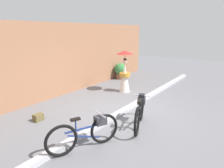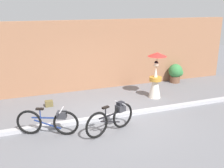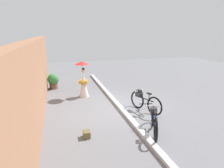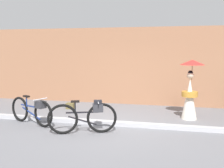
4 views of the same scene
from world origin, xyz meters
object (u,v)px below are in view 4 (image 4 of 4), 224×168
(backpack_on_pavement, at_px, (70,106))
(person_with_parasol, at_px, (190,90))
(bicycle_near_officer, at_px, (85,116))
(bicycle_far_side, at_px, (32,110))

(backpack_on_pavement, bearing_deg, person_with_parasol, -6.81)
(bicycle_near_officer, distance_m, bicycle_far_side, 1.82)
(backpack_on_pavement, bearing_deg, bicycle_near_officer, -60.90)
(bicycle_far_side, xyz_separation_m, person_with_parasol, (4.44, 1.73, 0.49))
(bicycle_far_side, bearing_deg, backpack_on_pavement, 83.33)
(person_with_parasol, height_order, backpack_on_pavement, person_with_parasol)
(bicycle_far_side, xyz_separation_m, backpack_on_pavement, (0.26, 2.23, -0.30))
(bicycle_near_officer, relative_size, backpack_on_pavement, 5.99)
(bicycle_far_side, relative_size, person_with_parasol, 0.92)
(bicycle_far_side, distance_m, backpack_on_pavement, 2.27)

